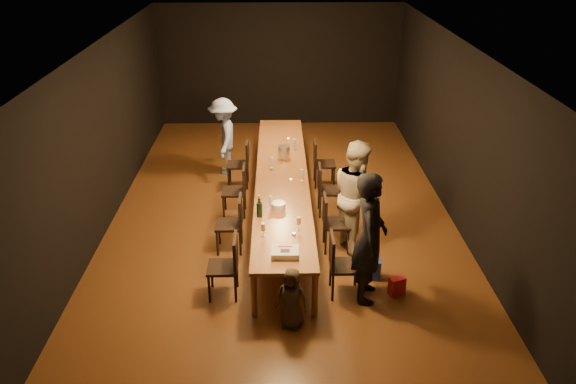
{
  "coord_description": "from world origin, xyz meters",
  "views": [
    {
      "loc": [
        -0.08,
        -8.93,
        4.79
      ],
      "look_at": [
        0.08,
        -1.17,
        1.0
      ],
      "focal_mm": 35.0,
      "sensor_mm": 36.0,
      "label": 1
    }
  ],
  "objects_px": {
    "chair_left_2": "(234,191)",
    "plate_stack": "(278,206)",
    "chair_right_0": "(345,265)",
    "child": "(292,298)",
    "chair_right_2": "(330,190)",
    "birthday_cake": "(285,252)",
    "chair_left_3": "(238,164)",
    "table": "(282,178)",
    "chair_right_3": "(324,163)",
    "ice_bucket": "(284,152)",
    "chair_left_1": "(229,224)",
    "chair_left_0": "(222,267)",
    "woman_tan": "(356,195)",
    "chair_right_1": "(337,223)",
    "man_blue": "(224,136)",
    "woman_birthday": "(370,238)",
    "champagne_bottle": "(259,206)"
  },
  "relations": [
    {
      "from": "chair_right_3",
      "to": "birthday_cake",
      "type": "relative_size",
      "value": 2.51
    },
    {
      "from": "child",
      "to": "ice_bucket",
      "type": "bearing_deg",
      "value": 108.32
    },
    {
      "from": "man_blue",
      "to": "champagne_bottle",
      "type": "relative_size",
      "value": 4.42
    },
    {
      "from": "chair_left_3",
      "to": "plate_stack",
      "type": "distance_m",
      "value": 2.62
    },
    {
      "from": "birthday_cake",
      "to": "plate_stack",
      "type": "xyz_separation_m",
      "value": [
        -0.08,
        1.29,
        0.02
      ]
    },
    {
      "from": "table",
      "to": "man_blue",
      "type": "height_order",
      "value": "man_blue"
    },
    {
      "from": "chair_right_0",
      "to": "chair_left_2",
      "type": "xyz_separation_m",
      "value": [
        -1.7,
        2.4,
        0.0
      ]
    },
    {
      "from": "chair_left_0",
      "to": "woman_tan",
      "type": "relative_size",
      "value": 0.52
    },
    {
      "from": "chair_left_3",
      "to": "champagne_bottle",
      "type": "distance_m",
      "value": 2.77
    },
    {
      "from": "chair_left_3",
      "to": "chair_right_3",
      "type": "bearing_deg",
      "value": -90.0
    },
    {
      "from": "chair_left_0",
      "to": "ice_bucket",
      "type": "bearing_deg",
      "value": -15.72
    },
    {
      "from": "chair_right_0",
      "to": "birthday_cake",
      "type": "bearing_deg",
      "value": -78.76
    },
    {
      "from": "chair_right_3",
      "to": "chair_left_3",
      "type": "relative_size",
      "value": 1.0
    },
    {
      "from": "man_blue",
      "to": "ice_bucket",
      "type": "relative_size",
      "value": 6.46
    },
    {
      "from": "birthday_cake",
      "to": "child",
      "type": "bearing_deg",
      "value": -80.88
    },
    {
      "from": "champagne_bottle",
      "to": "chair_left_2",
      "type": "bearing_deg",
      "value": 108.5
    },
    {
      "from": "chair_left_2",
      "to": "woman_birthday",
      "type": "relative_size",
      "value": 0.49
    },
    {
      "from": "chair_right_1",
      "to": "chair_left_1",
      "type": "bearing_deg",
      "value": -90.0
    },
    {
      "from": "chair_left_0",
      "to": "plate_stack",
      "type": "relative_size",
      "value": 4.27
    },
    {
      "from": "table",
      "to": "woman_tan",
      "type": "relative_size",
      "value": 3.34
    },
    {
      "from": "table",
      "to": "chair_right_0",
      "type": "xyz_separation_m",
      "value": [
        0.85,
        -2.4,
        -0.24
      ]
    },
    {
      "from": "chair_left_3",
      "to": "child",
      "type": "xyz_separation_m",
      "value": [
        0.94,
        -4.3,
        -0.03
      ]
    },
    {
      "from": "chair_right_2",
      "to": "birthday_cake",
      "type": "height_order",
      "value": "chair_right_2"
    },
    {
      "from": "chair_left_2",
      "to": "chair_left_3",
      "type": "bearing_deg",
      "value": 0.0
    },
    {
      "from": "woman_birthday",
      "to": "man_blue",
      "type": "bearing_deg",
      "value": 36.56
    },
    {
      "from": "chair_left_2",
      "to": "plate_stack",
      "type": "bearing_deg",
      "value": -148.44
    },
    {
      "from": "chair_right_0",
      "to": "chair_left_2",
      "type": "height_order",
      "value": "same"
    },
    {
      "from": "table",
      "to": "chair_right_3",
      "type": "relative_size",
      "value": 6.45
    },
    {
      "from": "birthday_cake",
      "to": "ice_bucket",
      "type": "distance_m",
      "value": 3.36
    },
    {
      "from": "chair_right_3",
      "to": "ice_bucket",
      "type": "distance_m",
      "value": 0.99
    },
    {
      "from": "chair_right_2",
      "to": "chair_left_3",
      "type": "distance_m",
      "value": 2.08
    },
    {
      "from": "chair_left_0",
      "to": "chair_left_1",
      "type": "height_order",
      "value": "same"
    },
    {
      "from": "chair_right_0",
      "to": "child",
      "type": "distance_m",
      "value": 1.03
    },
    {
      "from": "chair_right_2",
      "to": "chair_left_0",
      "type": "bearing_deg",
      "value": -35.31
    },
    {
      "from": "champagne_bottle",
      "to": "plate_stack",
      "type": "bearing_deg",
      "value": 36.55
    },
    {
      "from": "plate_stack",
      "to": "ice_bucket",
      "type": "bearing_deg",
      "value": 86.83
    },
    {
      "from": "table",
      "to": "chair_left_1",
      "type": "height_order",
      "value": "chair_left_1"
    },
    {
      "from": "chair_left_1",
      "to": "ice_bucket",
      "type": "distance_m",
      "value": 2.22
    },
    {
      "from": "chair_right_3",
      "to": "ice_bucket",
      "type": "xyz_separation_m",
      "value": [
        -0.8,
        -0.41,
        0.41
      ]
    },
    {
      "from": "chair_left_1",
      "to": "chair_left_3",
      "type": "distance_m",
      "value": 2.4
    },
    {
      "from": "table",
      "to": "chair_left_2",
      "type": "bearing_deg",
      "value": 180.0
    },
    {
      "from": "chair_right_0",
      "to": "ice_bucket",
      "type": "relative_size",
      "value": 3.79
    },
    {
      "from": "chair_left_2",
      "to": "champagne_bottle",
      "type": "height_order",
      "value": "champagne_bottle"
    },
    {
      "from": "woman_tan",
      "to": "plate_stack",
      "type": "xyz_separation_m",
      "value": [
        -1.22,
        -0.2,
        -0.09
      ]
    },
    {
      "from": "chair_left_1",
      "to": "chair_right_3",
      "type": "bearing_deg",
      "value": -35.31
    },
    {
      "from": "woman_birthday",
      "to": "chair_left_0",
      "type": "bearing_deg",
      "value": 96.34
    },
    {
      "from": "chair_right_3",
      "to": "plate_stack",
      "type": "bearing_deg",
      "value": -20.32
    },
    {
      "from": "chair_left_0",
      "to": "chair_left_2",
      "type": "xyz_separation_m",
      "value": [
        0.0,
        2.4,
        0.0
      ]
    },
    {
      "from": "chair_right_0",
      "to": "chair_right_2",
      "type": "bearing_deg",
      "value": 180.0
    },
    {
      "from": "chair_right_1",
      "to": "man_blue",
      "type": "relative_size",
      "value": 0.59
    }
  ]
}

